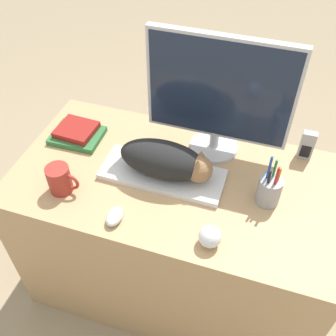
{
  "coord_description": "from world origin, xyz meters",
  "views": [
    {
      "loc": [
        0.29,
        -0.65,
        1.84
      ],
      "look_at": [
        -0.02,
        0.32,
        0.81
      ],
      "focal_mm": 42.0,
      "sensor_mm": 36.0,
      "label": 1
    }
  ],
  "objects_px": {
    "monitor": "(219,94)",
    "cat": "(168,160)",
    "coffee_mug": "(60,179)",
    "book_stack": "(77,133)",
    "keyboard": "(163,174)",
    "computer_mouse": "(115,216)",
    "phone": "(307,145)",
    "baseball": "(210,237)",
    "pen_cup": "(269,190)"
  },
  "relations": [
    {
      "from": "book_stack",
      "to": "pen_cup",
      "type": "bearing_deg",
      "value": -7.24
    },
    {
      "from": "keyboard",
      "to": "coffee_mug",
      "type": "relative_size",
      "value": 3.83
    },
    {
      "from": "baseball",
      "to": "book_stack",
      "type": "height_order",
      "value": "baseball"
    },
    {
      "from": "phone",
      "to": "pen_cup",
      "type": "bearing_deg",
      "value": -111.24
    },
    {
      "from": "cat",
      "to": "monitor",
      "type": "height_order",
      "value": "monitor"
    },
    {
      "from": "coffee_mug",
      "to": "baseball",
      "type": "relative_size",
      "value": 1.63
    },
    {
      "from": "baseball",
      "to": "phone",
      "type": "distance_m",
      "value": 0.58
    },
    {
      "from": "baseball",
      "to": "phone",
      "type": "xyz_separation_m",
      "value": [
        0.26,
        0.52,
        0.02
      ]
    },
    {
      "from": "baseball",
      "to": "phone",
      "type": "relative_size",
      "value": 0.6
    },
    {
      "from": "computer_mouse",
      "to": "phone",
      "type": "relative_size",
      "value": 0.68
    },
    {
      "from": "pen_cup",
      "to": "keyboard",
      "type": "bearing_deg",
      "value": -179.6
    },
    {
      "from": "coffee_mug",
      "to": "phone",
      "type": "bearing_deg",
      "value": 28.74
    },
    {
      "from": "keyboard",
      "to": "coffee_mug",
      "type": "distance_m",
      "value": 0.38
    },
    {
      "from": "computer_mouse",
      "to": "coffee_mug",
      "type": "relative_size",
      "value": 0.7
    },
    {
      "from": "computer_mouse",
      "to": "baseball",
      "type": "bearing_deg",
      "value": 1.32
    },
    {
      "from": "coffee_mug",
      "to": "pen_cup",
      "type": "height_order",
      "value": "pen_cup"
    },
    {
      "from": "baseball",
      "to": "phone",
      "type": "bearing_deg",
      "value": 63.36
    },
    {
      "from": "book_stack",
      "to": "baseball",
      "type": "bearing_deg",
      "value": -27.64
    },
    {
      "from": "monitor",
      "to": "pen_cup",
      "type": "bearing_deg",
      "value": -40.49
    },
    {
      "from": "coffee_mug",
      "to": "keyboard",
      "type": "bearing_deg",
      "value": 28.25
    },
    {
      "from": "monitor",
      "to": "pen_cup",
      "type": "distance_m",
      "value": 0.39
    },
    {
      "from": "phone",
      "to": "computer_mouse",
      "type": "bearing_deg",
      "value": -138.41
    },
    {
      "from": "monitor",
      "to": "book_stack",
      "type": "xyz_separation_m",
      "value": [
        -0.56,
        -0.11,
        -0.25
      ]
    },
    {
      "from": "coffee_mug",
      "to": "pen_cup",
      "type": "relative_size",
      "value": 0.59
    },
    {
      "from": "computer_mouse",
      "to": "book_stack",
      "type": "height_order",
      "value": "book_stack"
    },
    {
      "from": "phone",
      "to": "book_stack",
      "type": "height_order",
      "value": "phone"
    },
    {
      "from": "keyboard",
      "to": "monitor",
      "type": "relative_size",
      "value": 0.86
    },
    {
      "from": "keyboard",
      "to": "computer_mouse",
      "type": "distance_m",
      "value": 0.26
    },
    {
      "from": "keyboard",
      "to": "cat",
      "type": "distance_m",
      "value": 0.08
    },
    {
      "from": "monitor",
      "to": "baseball",
      "type": "height_order",
      "value": "monitor"
    },
    {
      "from": "cat",
      "to": "pen_cup",
      "type": "bearing_deg",
      "value": 0.42
    },
    {
      "from": "coffee_mug",
      "to": "book_stack",
      "type": "bearing_deg",
      "value": 106.8
    },
    {
      "from": "cat",
      "to": "monitor",
      "type": "bearing_deg",
      "value": 59.35
    },
    {
      "from": "book_stack",
      "to": "coffee_mug",
      "type": "bearing_deg",
      "value": -73.2
    },
    {
      "from": "baseball",
      "to": "computer_mouse",
      "type": "bearing_deg",
      "value": -178.68
    },
    {
      "from": "coffee_mug",
      "to": "baseball",
      "type": "height_order",
      "value": "coffee_mug"
    },
    {
      "from": "baseball",
      "to": "phone",
      "type": "height_order",
      "value": "phone"
    },
    {
      "from": "coffee_mug",
      "to": "phone",
      "type": "distance_m",
      "value": 0.95
    },
    {
      "from": "computer_mouse",
      "to": "coffee_mug",
      "type": "bearing_deg",
      "value": 163.98
    },
    {
      "from": "keyboard",
      "to": "phone",
      "type": "bearing_deg",
      "value": 29.06
    },
    {
      "from": "cat",
      "to": "monitor",
      "type": "distance_m",
      "value": 0.31
    },
    {
      "from": "keyboard",
      "to": "pen_cup",
      "type": "height_order",
      "value": "pen_cup"
    },
    {
      "from": "cat",
      "to": "baseball",
      "type": "xyz_separation_m",
      "value": [
        0.22,
        -0.24,
        -0.05
      ]
    },
    {
      "from": "monitor",
      "to": "cat",
      "type": "bearing_deg",
      "value": -120.65
    },
    {
      "from": "coffee_mug",
      "to": "book_stack",
      "type": "xyz_separation_m",
      "value": [
        -0.09,
        0.28,
        -0.03
      ]
    },
    {
      "from": "computer_mouse",
      "to": "baseball",
      "type": "distance_m",
      "value": 0.33
    },
    {
      "from": "keyboard",
      "to": "book_stack",
      "type": "bearing_deg",
      "value": 165.75
    },
    {
      "from": "monitor",
      "to": "pen_cup",
      "type": "xyz_separation_m",
      "value": [
        0.25,
        -0.21,
        -0.21
      ]
    },
    {
      "from": "computer_mouse",
      "to": "phone",
      "type": "height_order",
      "value": "phone"
    },
    {
      "from": "keyboard",
      "to": "book_stack",
      "type": "xyz_separation_m",
      "value": [
        -0.42,
        0.11,
        0.01
      ]
    }
  ]
}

